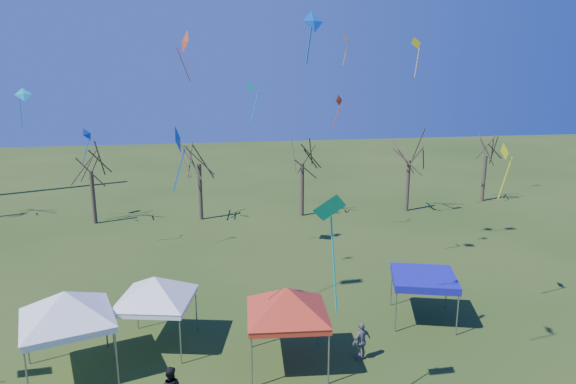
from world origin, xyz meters
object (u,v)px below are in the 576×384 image
object	(u,v)px
tree_1	(89,152)
tree_3	(302,144)
tent_white_mid	(155,281)
tent_red	(287,293)
tree_2	(198,143)
tent_white_west	(65,297)
tree_5	(487,140)
person_grey	(361,341)
tree_4	(410,142)
tent_blue	(424,279)

from	to	relation	value
tree_1	tree_3	world-z (taller)	tree_3
tent_white_mid	tent_red	distance (m)	5.99
tree_2	tree_3	size ratio (longest dim) A/B	1.03
tent_white_west	tree_5	bearing A→B (deg)	36.43
tree_1	tent_white_mid	distance (m)	21.23
person_grey	tree_1	bearing A→B (deg)	-83.72
tree_2	tent_red	distance (m)	22.78
tent_red	person_grey	bearing A→B (deg)	-2.17
tree_3	tree_5	distance (m)	17.81
tree_5	tree_1	bearing A→B (deg)	-177.65
tree_3	tree_4	bearing A→B (deg)	-0.26
tree_4	tent_white_mid	xyz separation A→B (m)	(-19.77, -19.43, -3.00)
tent_white_mid	tree_4	bearing A→B (deg)	44.50
tree_5	tent_blue	bearing A→B (deg)	-126.15
tree_1	tree_3	distance (m)	16.81
tree_3	tent_white_mid	size ratio (longest dim) A/B	1.89
tree_1	person_grey	world-z (taller)	tree_1
tree_4	person_grey	bearing A→B (deg)	-116.86
tree_3	tent_red	distance (m)	22.73
tent_red	tent_blue	xyz separation A→B (m)	(7.20, 2.78, -1.06)
tree_5	tent_white_west	distance (m)	39.12
tree_4	person_grey	size ratio (longest dim) A/B	4.66
tree_5	tent_white_mid	world-z (taller)	tree_5
tent_white_west	person_grey	size ratio (longest dim) A/B	2.68
tent_red	person_grey	world-z (taller)	tent_red
tree_5	tent_white_west	xyz separation A→B (m)	(-31.42, -23.19, -2.37)
tree_2	tree_5	xyz separation A→B (m)	(26.09, 1.69, -0.56)
tent_white_west	person_grey	world-z (taller)	tent_white_west
tree_3	tent_white_west	world-z (taller)	tree_3
tent_blue	tree_3	bearing A→B (deg)	96.49
tent_white_west	tent_white_mid	world-z (taller)	tent_white_west
tree_5	tent_white_mid	size ratio (longest dim) A/B	1.78
tent_white_west	tent_white_mid	distance (m)	3.70
tent_white_west	tent_blue	xyz separation A→B (m)	(15.91, 1.96, -1.20)
tent_white_mid	tent_blue	size ratio (longest dim) A/B	1.13
tree_4	tent_blue	xyz separation A→B (m)	(-7.14, -19.16, -3.90)
tent_red	tent_white_west	bearing A→B (deg)	174.62
tent_white_mid	person_grey	distance (m)	9.26
tree_1	tent_blue	bearing A→B (deg)	-46.22
tree_5	tent_red	world-z (taller)	tree_5
tree_3	tree_4	world-z (taller)	tree_3
tent_white_west	tent_white_mid	bearing A→B (deg)	27.30
tree_4	tree_3	bearing A→B (deg)	179.74
tree_2	tent_red	xyz separation A→B (m)	(3.38, -22.32, -3.07)
tree_3	tree_1	bearing A→B (deg)	177.94
tree_4	tree_5	xyz separation A→B (m)	(8.37, 2.06, -0.33)
tree_2	tree_3	xyz separation A→B (m)	(8.40, -0.33, -0.21)
tree_4	tent_white_mid	bearing A→B (deg)	-135.50
tree_3	tent_blue	distance (m)	19.72
tree_5	person_grey	bearing A→B (deg)	-129.01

